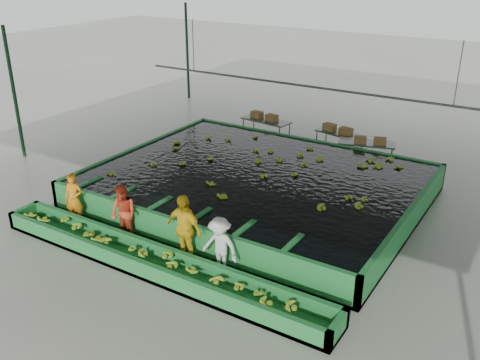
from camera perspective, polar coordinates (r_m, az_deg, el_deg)
The scene contains 21 objects.
ground at distance 16.33m, azimuth -0.93°, elevation -3.81°, with size 80.00×80.00×0.00m, color gray.
shed_roof at distance 14.75m, azimuth -1.06°, elevation 13.76°, with size 20.00×22.00×0.04m, color gray.
shed_posts at distance 15.36m, azimuth -0.99°, elevation 4.52°, with size 20.00×22.00×5.00m, color black, non-canonical shape.
flotation_tank at distance 17.29m, azimuth 1.76°, elevation -0.57°, with size 10.00×8.00×0.90m, color #1F7532, non-canonical shape.
tank_water at distance 17.14m, azimuth 1.78°, elevation 0.66°, with size 9.70×7.70×0.00m, color black.
sorting_trough at distance 13.72m, azimuth -9.23°, elevation -8.63°, with size 10.00×1.00×0.50m, color #1F7532, non-canonical shape.
cableway_rail at distance 19.44m, azimuth 7.16°, elevation 9.90°, with size 0.08×0.08×14.00m, color #59605B.
rail_hanger_left at distance 21.79m, azimuth -5.02°, elevation 14.10°, with size 0.04×0.04×2.00m, color #59605B.
rail_hanger_right at distance 17.77m, azimuth 22.28°, elevation 10.42°, with size 0.04×0.04×2.00m, color #59605B.
worker_a at distance 16.34m, azimuth -17.29°, elevation -1.91°, with size 0.56×0.37×1.54m, color orange.
worker_b at distance 14.99m, azimuth -12.31°, elevation -3.51°, with size 0.79×0.62×1.63m, color red.
worker_c at distance 13.69m, azimuth -6.01°, elevation -5.19°, with size 1.10×0.46×1.88m, color yellow.
worker_d at distance 13.20m, azimuth -2.16°, elevation -7.07°, with size 1.00×0.57×1.54m, color silver.
packing_table_left at distance 22.62m, azimuth 2.80°, elevation 5.31°, with size 2.09×0.83×0.95m, color #59605B, non-canonical shape.
packing_table_mid at distance 21.60m, azimuth 10.50°, elevation 3.93°, with size 1.88×0.75×0.85m, color #59605B, non-canonical shape.
packing_table_right at distance 20.48m, azimuth 13.28°, elevation 2.72°, with size 2.04×0.82×0.93m, color #59605B, non-canonical shape.
box_stack_left at distance 22.51m, azimuth 2.60°, elevation 6.50°, with size 1.24×0.34×0.27m, color olive, non-canonical shape.
box_stack_mid at distance 21.47m, azimuth 10.34°, elevation 5.02°, with size 1.25×0.35×0.27m, color olive, non-canonical shape.
box_stack_right at distance 20.20m, azimuth 13.68°, elevation 3.80°, with size 1.15×0.32×0.25m, color olive, non-canonical shape.
floating_bananas at distance 17.78m, azimuth 3.08°, elevation 1.50°, with size 8.49×5.79×0.12m, color #82A421, non-canonical shape.
trough_bananas at distance 13.65m, azimuth -9.27°, elevation -8.10°, with size 9.19×0.61×0.12m, color #82A421, non-canonical shape.
Camera 1 is at (7.95, -12.18, 7.43)m, focal length 40.00 mm.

